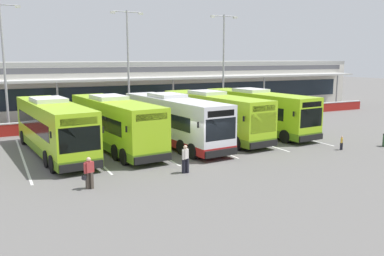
# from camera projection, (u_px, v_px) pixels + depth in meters

# --- Properties ---
(ground_plane) EXTENTS (200.00, 200.00, 0.00)m
(ground_plane) POSITION_uv_depth(u_px,v_px,m) (207.00, 160.00, 25.89)
(ground_plane) COLOR #605E5B
(terminal_building) EXTENTS (70.00, 13.00, 6.00)m
(terminal_building) POSITION_uv_depth(u_px,v_px,m) (101.00, 87.00, 49.11)
(terminal_building) COLOR beige
(terminal_building) RESTS_ON ground
(red_barrier_wall) EXTENTS (60.00, 0.40, 1.10)m
(red_barrier_wall) POSITION_uv_depth(u_px,v_px,m) (134.00, 121.00, 38.59)
(red_barrier_wall) COLOR maroon
(red_barrier_wall) RESTS_ON ground
(coach_bus_leftmost) EXTENTS (3.90, 12.34, 3.78)m
(coach_bus_leftmost) POSITION_uv_depth(u_px,v_px,m) (53.00, 128.00, 27.26)
(coach_bus_leftmost) COLOR #9ED11E
(coach_bus_leftmost) RESTS_ON ground
(coach_bus_left_centre) EXTENTS (3.90, 12.34, 3.78)m
(coach_bus_left_centre) POSITION_uv_depth(u_px,v_px,m) (114.00, 124.00, 28.96)
(coach_bus_left_centre) COLOR #9ED11E
(coach_bus_left_centre) RESTS_ON ground
(coach_bus_centre) EXTENTS (3.90, 12.34, 3.78)m
(coach_bus_centre) POSITION_uv_depth(u_px,v_px,m) (174.00, 121.00, 30.42)
(coach_bus_centre) COLOR silver
(coach_bus_centre) RESTS_ON ground
(coach_bus_right_centre) EXTENTS (3.90, 12.34, 3.78)m
(coach_bus_right_centre) POSITION_uv_depth(u_px,v_px,m) (213.00, 116.00, 32.96)
(coach_bus_right_centre) COLOR #9ED11E
(coach_bus_right_centre) RESTS_ON ground
(coach_bus_rightmost) EXTENTS (3.90, 12.34, 3.78)m
(coach_bus_rightmost) POSITION_uv_depth(u_px,v_px,m) (257.00, 112.00, 35.27)
(coach_bus_rightmost) COLOR #9ED11E
(coach_bus_rightmost) RESTS_ON ground
(bay_stripe_far_west) EXTENTS (0.14, 13.00, 0.01)m
(bay_stripe_far_west) POSITION_uv_depth(u_px,v_px,m) (23.00, 158.00, 26.57)
(bay_stripe_far_west) COLOR silver
(bay_stripe_far_west) RESTS_ON ground
(bay_stripe_west) EXTENTS (0.14, 13.00, 0.01)m
(bay_stripe_west) POSITION_uv_depth(u_px,v_px,m) (87.00, 151.00, 28.42)
(bay_stripe_west) COLOR silver
(bay_stripe_west) RESTS_ON ground
(bay_stripe_mid_west) EXTENTS (0.14, 13.00, 0.01)m
(bay_stripe_mid_west) POSITION_uv_depth(u_px,v_px,m) (144.00, 145.00, 30.26)
(bay_stripe_mid_west) COLOR silver
(bay_stripe_mid_west) RESTS_ON ground
(bay_stripe_centre) EXTENTS (0.14, 13.00, 0.01)m
(bay_stripe_centre) POSITION_uv_depth(u_px,v_px,m) (194.00, 140.00, 32.10)
(bay_stripe_centre) COLOR silver
(bay_stripe_centre) RESTS_ON ground
(bay_stripe_mid_east) EXTENTS (0.14, 13.00, 0.01)m
(bay_stripe_mid_east) POSITION_uv_depth(u_px,v_px,m) (239.00, 136.00, 33.95)
(bay_stripe_mid_east) COLOR silver
(bay_stripe_mid_east) RESTS_ON ground
(bay_stripe_east) EXTENTS (0.14, 13.00, 0.01)m
(bay_stripe_east) POSITION_uv_depth(u_px,v_px,m) (279.00, 132.00, 35.79)
(bay_stripe_east) COLOR silver
(bay_stripe_east) RESTS_ON ground
(pedestrian_with_handbag) EXTENTS (0.65, 0.37, 1.62)m
(pedestrian_with_handbag) POSITION_uv_depth(u_px,v_px,m) (89.00, 172.00, 20.14)
(pedestrian_with_handbag) COLOR #4C4238
(pedestrian_with_handbag) RESTS_ON ground
(pedestrian_child) EXTENTS (0.29, 0.26, 1.00)m
(pedestrian_child) POSITION_uv_depth(u_px,v_px,m) (342.00, 142.00, 28.74)
(pedestrian_child) COLOR black
(pedestrian_child) RESTS_ON ground
(pedestrian_near_bin) EXTENTS (0.51, 0.36, 1.62)m
(pedestrian_near_bin) POSITION_uv_depth(u_px,v_px,m) (185.00, 158.00, 22.91)
(pedestrian_near_bin) COLOR black
(pedestrian_near_bin) RESTS_ON ground
(lamp_post_west) EXTENTS (3.24, 0.28, 11.00)m
(lamp_post_west) POSITION_uv_depth(u_px,v_px,m) (4.00, 60.00, 34.55)
(lamp_post_west) COLOR #9E9EA3
(lamp_post_west) RESTS_ON ground
(lamp_post_centre) EXTENTS (3.24, 0.28, 11.00)m
(lamp_post_centre) POSITION_uv_depth(u_px,v_px,m) (128.00, 60.00, 39.98)
(lamp_post_centre) COLOR #9E9EA3
(lamp_post_centre) RESTS_ON ground
(lamp_post_east) EXTENTS (3.24, 0.28, 11.00)m
(lamp_post_east) POSITION_uv_depth(u_px,v_px,m) (224.00, 59.00, 43.95)
(lamp_post_east) COLOR #9E9EA3
(lamp_post_east) RESTS_ON ground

